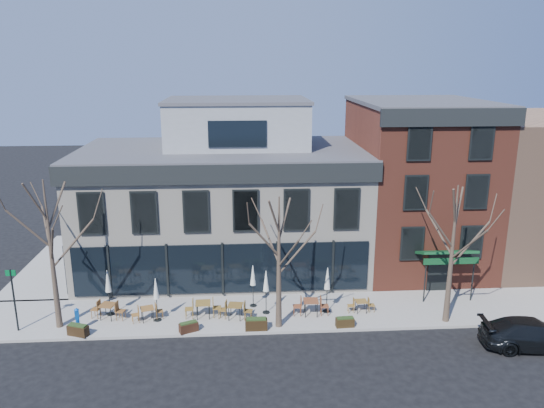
{
  "coord_description": "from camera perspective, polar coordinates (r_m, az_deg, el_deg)",
  "views": [
    {
      "loc": [
        1.0,
        -29.04,
        13.69
      ],
      "look_at": [
        3.03,
        2.0,
        5.21
      ],
      "focal_mm": 35.0,
      "sensor_mm": 36.0,
      "label": 1
    }
  ],
  "objects": [
    {
      "name": "planter_1",
      "position": [
        28.29,
        -8.96,
        -12.92
      ],
      "size": [
        1.04,
        0.75,
        0.54
      ],
      "color": "#321B10",
      "rests_on": "sidewalk_front"
    },
    {
      "name": "ground",
      "position": [
        32.12,
        -5.25,
        -10.04
      ],
      "size": [
        120.0,
        120.0,
        0.0
      ],
      "primitive_type": "plane",
      "color": "black",
      "rests_on": "ground"
    },
    {
      "name": "corner_building",
      "position": [
        35.28,
        -5.13,
        0.47
      ],
      "size": [
        18.39,
        10.39,
        11.1
      ],
      "color": "beige",
      "rests_on": "ground"
    },
    {
      "name": "planter_3",
      "position": [
        28.69,
        7.85,
        -12.46
      ],
      "size": [
        0.98,
        0.44,
        0.53
      ],
      "color": "#2F220F",
      "rests_on": "sidewalk_front"
    },
    {
      "name": "tree_corner",
      "position": [
        29.1,
        -22.63,
        -4.91
      ],
      "size": [
        3.93,
        3.98,
        7.92
      ],
      "color": "#382B21",
      "rests_on": "sidewalk_front"
    },
    {
      "name": "umbrella_3",
      "position": [
        29.2,
        -0.65,
        -8.53
      ],
      "size": [
        0.4,
        0.4,
        2.5
      ],
      "color": "black",
      "rests_on": "sidewalk_front"
    },
    {
      "name": "tree_mid",
      "position": [
        27.09,
        0.77,
        -6.17
      ],
      "size": [
        3.5,
        3.55,
        7.04
      ],
      "color": "#382B21",
      "rests_on": "sidewalk_front"
    },
    {
      "name": "sidewalk_side",
      "position": [
        39.54,
        -21.66,
        -6.02
      ],
      "size": [
        4.5,
        12.0,
        0.15
      ],
      "primitive_type": "cube",
      "color": "gray",
      "rests_on": "ground"
    },
    {
      "name": "umbrella_0",
      "position": [
        30.31,
        -17.23,
        -8.18
      ],
      "size": [
        0.42,
        0.42,
        2.61
      ],
      "color": "black",
      "rests_on": "sidewalk_front"
    },
    {
      "name": "planter_2",
      "position": [
        28.15,
        -1.71,
        -12.76
      ],
      "size": [
        1.14,
        0.46,
        0.64
      ],
      "color": "black",
      "rests_on": "sidewalk_front"
    },
    {
      "name": "cafe_set_1",
      "position": [
        29.72,
        -13.26,
        -11.29
      ],
      "size": [
        1.75,
        0.91,
        0.9
      ],
      "color": "brown",
      "rests_on": "sidewalk_front"
    },
    {
      "name": "umbrella_4",
      "position": [
        29.43,
        5.97,
        -8.23
      ],
      "size": [
        0.42,
        0.42,
        2.63
      ],
      "color": "black",
      "rests_on": "sidewalk_front"
    },
    {
      "name": "sign_pole",
      "position": [
        30.32,
        -26.03,
        -8.91
      ],
      "size": [
        0.5,
        0.1,
        3.4
      ],
      "color": "black",
      "rests_on": "sidewalk_front"
    },
    {
      "name": "cafe_set_5",
      "position": [
        30.28,
        9.56,
        -10.66
      ],
      "size": [
        1.54,
        0.62,
        0.81
      ],
      "color": "brown",
      "rests_on": "sidewalk_front"
    },
    {
      "name": "cafe_set_0",
      "position": [
        30.45,
        -17.23,
        -10.8
      ],
      "size": [
        1.97,
        0.92,
        1.01
      ],
      "color": "brown",
      "rests_on": "sidewalk_front"
    },
    {
      "name": "cafe_set_2",
      "position": [
        29.5,
        -7.42,
        -11.02
      ],
      "size": [
        2.02,
        0.84,
        1.06
      ],
      "color": "brown",
      "rests_on": "sidewalk_front"
    },
    {
      "name": "cafe_set_4",
      "position": [
        29.59,
        4.2,
        -10.85
      ],
      "size": [
        2.01,
        0.83,
        1.05
      ],
      "color": "brown",
      "rests_on": "sidewalk_front"
    },
    {
      "name": "parked_sedan",
      "position": [
        29.58,
        26.26,
        -12.44
      ],
      "size": [
        5.17,
        2.5,
        1.45
      ],
      "primitive_type": "imported",
      "rotation": [
        0.0,
        0.0,
        1.48
      ],
      "color": "black",
      "rests_on": "ground"
    },
    {
      "name": "umbrella_1",
      "position": [
        29.06,
        -12.37,
        -9.11
      ],
      "size": [
        0.39,
        0.39,
        2.45
      ],
      "color": "black",
      "rests_on": "sidewalk_front"
    },
    {
      "name": "umbrella_2",
      "position": [
        30.0,
        -2.06,
        -7.91
      ],
      "size": [
        0.4,
        0.4,
        2.47
      ],
      "color": "black",
      "rests_on": "sidewalk_front"
    },
    {
      "name": "sidewalk_front",
      "position": [
        30.23,
        0.94,
        -11.52
      ],
      "size": [
        33.5,
        4.7,
        0.15
      ],
      "primitive_type": "cube",
      "color": "gray",
      "rests_on": "ground"
    },
    {
      "name": "call_box",
      "position": [
        29.64,
        -20.21,
        -11.48
      ],
      "size": [
        0.25,
        0.25,
        1.28
      ],
      "color": "#0D4DAE",
      "rests_on": "sidewalk_front"
    },
    {
      "name": "tree_right",
      "position": [
        29.1,
        18.81,
        -5.01
      ],
      "size": [
        3.72,
        3.77,
        7.48
      ],
      "color": "#382B21",
      "rests_on": "sidewalk_front"
    },
    {
      "name": "planter_0",
      "position": [
        29.34,
        -20.14,
        -12.6
      ],
      "size": [
        1.14,
        0.77,
        0.59
      ],
      "color": "black",
      "rests_on": "sidewalk_front"
    },
    {
      "name": "cafe_set_3",
      "position": [
        29.2,
        -3.97,
        -11.29
      ],
      "size": [
        1.94,
        0.88,
        0.99
      ],
      "color": "brown",
      "rests_on": "sidewalk_front"
    },
    {
      "name": "red_brick_building",
      "position": [
        36.96,
        15.31,
        2.12
      ],
      "size": [
        8.2,
        11.78,
        11.18
      ],
      "color": "brown",
      "rests_on": "ground"
    }
  ]
}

